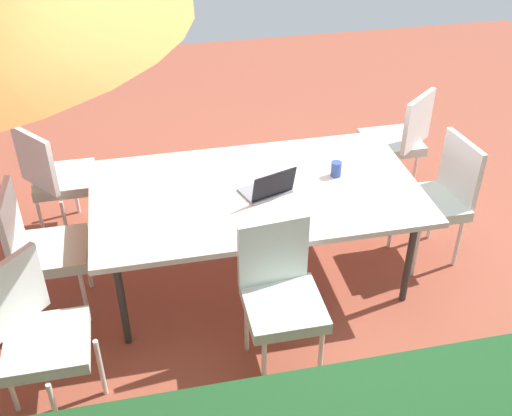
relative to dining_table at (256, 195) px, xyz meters
The scene contains 10 objects.
ground_plane 0.73m from the dining_table, ahead, with size 10.00×10.00×0.02m, color #9E4C38.
dining_table is the anchor object (origin of this frame).
chair_west 1.38m from the dining_table, behind, with size 0.48×0.47×0.98m.
chair_southeast 1.63m from the dining_table, 30.73° to the right, with size 0.58×0.58×0.98m.
chair_north 0.84m from the dining_table, 88.21° to the left, with size 0.47×0.48×0.98m.
chair_northeast 1.67m from the dining_table, 30.76° to the left, with size 0.59×0.59×0.98m.
chair_east 1.47m from the dining_table, ahead, with size 0.47×0.46×0.98m.
chair_southwest 1.67m from the dining_table, 149.22° to the right, with size 0.58×0.58×0.98m.
laptop 0.14m from the dining_table, 133.28° to the left, with size 0.38×0.33×0.21m.
cup 0.60m from the dining_table, behind, with size 0.08×0.08×0.11m, color #334C99.
Camera 1 is at (0.75, 3.51, 3.10)m, focal length 43.98 mm.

